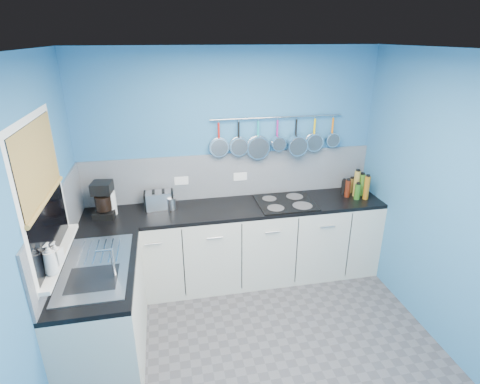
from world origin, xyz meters
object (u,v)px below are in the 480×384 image
object	(u,v)px
canister	(172,204)
hob	(286,202)
soap_bottle_b	(55,253)
coffee_maker	(103,200)
paper_towel	(111,203)
toaster	(159,200)
soap_bottle_a	(50,259)

from	to	relation	value
canister	hob	world-z (taller)	canister
soap_bottle_b	canister	bearing A→B (deg)	52.03
coffee_maker	hob	size ratio (longest dim) A/B	0.59
paper_towel	soap_bottle_b	bearing A→B (deg)	-103.03
canister	hob	distance (m)	1.22
soap_bottle_b	toaster	distance (m)	1.38
soap_bottle_b	hob	size ratio (longest dim) A/B	0.28
soap_bottle_a	paper_towel	xyz separation A→B (m)	(0.26, 1.24, -0.15)
coffee_maker	canister	xyz separation A→B (m)	(0.66, 0.04, -0.12)
paper_towel	soap_bottle_a	bearing A→B (deg)	-101.61
canister	coffee_maker	bearing A→B (deg)	-176.98
soap_bottle_a	canister	distance (m)	1.52
coffee_maker	hob	world-z (taller)	coffee_maker
paper_towel	hob	distance (m)	1.82
paper_towel	canister	distance (m)	0.61
soap_bottle_a	paper_towel	size ratio (longest dim) A/B	0.98
soap_bottle_b	paper_towel	xyz separation A→B (m)	(0.26, 1.10, -0.11)
soap_bottle_b	canister	size ratio (longest dim) A/B	1.39
paper_towel	coffee_maker	distance (m)	0.09
paper_towel	coffee_maker	bearing A→B (deg)	-147.52
coffee_maker	hob	xyz separation A→B (m)	(1.88, -0.05, -0.17)
hob	paper_towel	bearing A→B (deg)	177.13
paper_towel	canister	world-z (taller)	paper_towel
soap_bottle_b	hob	xyz separation A→B (m)	(2.07, 1.01, -0.23)
soap_bottle_a	soap_bottle_b	bearing A→B (deg)	90.00
canister	soap_bottle_b	bearing A→B (deg)	-127.97
toaster	hob	bearing A→B (deg)	-13.83
soap_bottle_b	canister	world-z (taller)	soap_bottle_b
soap_bottle_a	coffee_maker	world-z (taller)	soap_bottle_a
coffee_maker	toaster	world-z (taller)	coffee_maker
soap_bottle_a	soap_bottle_b	xyz separation A→B (m)	(0.00, 0.14, -0.03)
soap_bottle_a	paper_towel	bearing A→B (deg)	78.39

